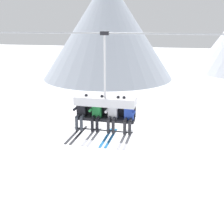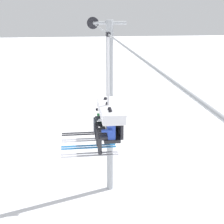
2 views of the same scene
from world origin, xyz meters
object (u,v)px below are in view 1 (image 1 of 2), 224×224
skier_black (81,112)px  skier_green (96,113)px  chairlift_chair (106,104)px  skier_white (112,114)px  skier_blue (128,115)px

skier_black → skier_green: 0.58m
skier_black → skier_green: size_ratio=1.00×
chairlift_chair → skier_white: chairlift_chair is taller
skier_black → chairlift_chair: bearing=13.8°
skier_black → skier_white: bearing=0.0°
skier_blue → chairlift_chair: bearing=166.2°
skier_white → skier_black: bearing=180.0°
chairlift_chair → skier_green: (-0.29, -0.21, -0.29)m
skier_white → skier_green: bearing=180.0°
skier_black → skier_white: same height
skier_black → skier_blue: (1.74, 0.00, 0.00)m
chairlift_chair → skier_white: bearing=-36.0°
chairlift_chair → skier_white: size_ratio=1.99×
chairlift_chair → skier_green: size_ratio=1.99×
chairlift_chair → skier_black: chairlift_chair is taller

